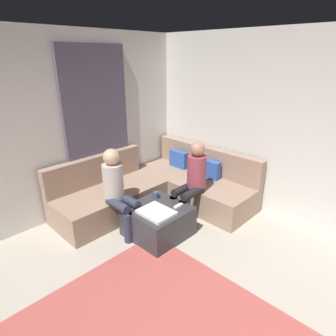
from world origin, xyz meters
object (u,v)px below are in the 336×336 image
sectional_couch (159,189)px  game_remote (178,206)px  person_on_couch_side (118,189)px  coffee_mug (156,195)px  person_on_couch_back (192,178)px  ottoman (158,221)px

sectional_couch → game_remote: size_ratio=17.00×
game_remote → person_on_couch_side: 0.86m
sectional_couch → coffee_mug: size_ratio=26.84×
coffee_mug → person_on_couch_back: 0.59m
sectional_couch → ottoman: sectional_couch is taller
ottoman → coffee_mug: (-0.22, 0.18, 0.26)m
ottoman → person_on_couch_back: 0.81m
sectional_couch → game_remote: (0.79, -0.39, 0.15)m
ottoman → game_remote: bearing=50.7°
game_remote → person_on_couch_side: person_on_couch_side is taller
game_remote → person_on_couch_back: 0.52m
ottoman → coffee_mug: 0.38m
sectional_couch → person_on_couch_back: size_ratio=2.12×
ottoman → person_on_couch_side: size_ratio=0.63×
person_on_couch_back → person_on_couch_side: bearing=62.5°
ottoman → coffee_mug: size_ratio=8.00×
sectional_couch → person_on_couch_side: person_on_couch_side is taller
ottoman → person_on_couch_side: (-0.46, -0.30, 0.45)m
sectional_couch → game_remote: 0.90m
game_remote → sectional_couch: bearing=153.5°
coffee_mug → game_remote: bearing=5.7°
sectional_couch → person_on_couch_side: (0.15, -0.92, 0.38)m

